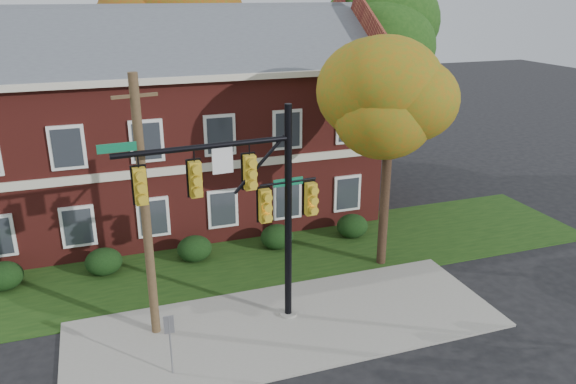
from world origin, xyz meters
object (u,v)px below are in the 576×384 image
object	(u,v)px
hedge_right	(277,237)
tree_far_rear	(168,18)
hedge_far_left	(3,276)
tree_near_right	(398,98)
hedge_left	(104,262)
traffic_signal	(249,197)
hedge_far_right	(352,226)
sign_post	(170,336)
apartment_building	(168,114)
tree_right_rear	(383,36)
utility_pole	(145,212)
hedge_center	(195,249)

from	to	relation	value
hedge_right	tree_far_rear	bearing A→B (deg)	99.36
hedge_far_left	tree_near_right	xyz separation A→B (m)	(14.22, -2.83, 6.14)
tree_near_right	hedge_left	bearing A→B (deg)	165.19
tree_near_right	traffic_signal	distance (m)	7.14
hedge_far_right	sign_post	size ratio (longest dim) A/B	0.72
hedge_far_right	tree_far_rear	xyz separation A→B (m)	(-5.66, 13.09, 8.32)
apartment_building	hedge_far_right	distance (m)	9.82
tree_near_right	tree_far_rear	size ratio (longest dim) A/B	0.74
tree_right_rear	sign_post	size ratio (longest dim) A/B	5.46
apartment_building	utility_pole	bearing A→B (deg)	-101.96
traffic_signal	sign_post	world-z (taller)	traffic_signal
tree_near_right	tree_far_rear	bearing A→B (deg)	110.27
hedge_center	utility_pole	distance (m)	6.32
tree_right_rear	traffic_signal	xyz separation A→B (m)	(-10.42, -11.40, -3.65)
apartment_building	hedge_right	world-z (taller)	apartment_building
hedge_far_left	hedge_center	xyz separation A→B (m)	(7.00, 0.00, 0.00)
hedge_center	tree_near_right	world-z (taller)	tree_near_right
hedge_left	hedge_right	xyz separation A→B (m)	(7.00, 0.00, 0.00)
tree_near_right	sign_post	distance (m)	11.37
hedge_left	tree_far_rear	xyz separation A→B (m)	(4.84, 13.09, 8.32)
hedge_far_left	sign_post	xyz separation A→B (m)	(5.08, -6.98, 0.80)
hedge_right	tree_near_right	xyz separation A→B (m)	(3.72, -2.83, 6.14)
hedge_far_right	utility_pole	bearing A→B (deg)	-152.70
hedge_left	traffic_signal	world-z (taller)	traffic_signal
tree_far_rear	tree_near_right	bearing A→B (deg)	-69.73
tree_right_rear	hedge_far_right	bearing A→B (deg)	-125.23
utility_pole	hedge_center	bearing A→B (deg)	55.77
tree_far_rear	apartment_building	bearing A→B (deg)	-99.71
hedge_left	tree_right_rear	bearing A→B (deg)	22.42
tree_far_rear	tree_right_rear	bearing A→B (deg)	-35.00
hedge_far_right	utility_pole	world-z (taller)	utility_pole
hedge_left	hedge_right	distance (m)	7.00
tree_right_rear	utility_pole	size ratio (longest dim) A/B	1.29
hedge_left	tree_right_rear	size ratio (longest dim) A/B	0.13
hedge_far_left	hedge_left	distance (m)	3.50
hedge_left	tree_far_rear	size ratio (longest dim) A/B	0.12
hedge_far_right	tree_right_rear	xyz separation A→B (m)	(4.31, 6.11, 7.60)
tree_far_rear	utility_pole	bearing A→B (deg)	-100.97
tree_near_right	sign_post	size ratio (longest dim) A/B	4.41
hedge_left	hedge_center	distance (m)	3.50
traffic_signal	utility_pole	world-z (taller)	utility_pole
tree_far_rear	utility_pole	distance (m)	18.72
hedge_center	apartment_building	bearing A→B (deg)	90.00
hedge_far_right	tree_right_rear	bearing A→B (deg)	54.77
apartment_building	hedge_far_right	size ratio (longest dim) A/B	13.43
hedge_center	utility_pole	world-z (taller)	utility_pole
apartment_building	hedge_center	world-z (taller)	apartment_building
tree_right_rear	tree_near_right	bearing A→B (deg)	-114.58
apartment_building	hedge_left	xyz separation A→B (m)	(-3.50, -5.25, -4.46)
hedge_far_right	hedge_right	bearing A→B (deg)	180.00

